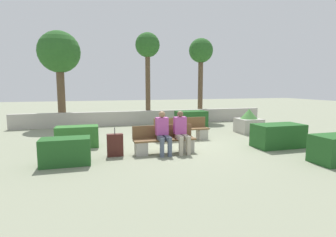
{
  "coord_description": "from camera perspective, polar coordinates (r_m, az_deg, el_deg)",
  "views": [
    {
      "loc": [
        -2.88,
        -8.77,
        2.1
      ],
      "look_at": [
        -0.23,
        0.5,
        0.9
      ],
      "focal_mm": 28.0,
      "sensor_mm": 36.0,
      "label": 1
    }
  ],
  "objects": [
    {
      "name": "planter_corner_left",
      "position": [
        12.33,
        17.17,
        -0.8
      ],
      "size": [
        0.99,
        0.99,
        1.08
      ],
      "color": "#ADA89E",
      "rests_on": "ground_plane"
    },
    {
      "name": "bench_front",
      "position": [
        8.28,
        -0.82,
        -5.2
      ],
      "size": [
        1.96,
        0.48,
        0.86
      ],
      "color": "brown",
      "rests_on": "ground_plane"
    },
    {
      "name": "hedge_block_near_right",
      "position": [
        7.57,
        -21.38,
        -6.68
      ],
      "size": [
        1.28,
        0.66,
        0.73
      ],
      "color": "#235623",
      "rests_on": "ground_plane"
    },
    {
      "name": "hedge_block_far_left",
      "position": [
        13.59,
        5.04,
        -0.08
      ],
      "size": [
        1.57,
        0.85,
        0.82
      ],
      "color": "#235623",
      "rests_on": "ground_plane"
    },
    {
      "name": "bench_left_side",
      "position": [
        10.23,
        2.99,
        -2.8
      ],
      "size": [
        2.14,
        0.48,
        0.86
      ],
      "rotation": [
        0.0,
        0.0,
        -0.06
      ],
      "color": "brown",
      "rests_on": "ground_plane"
    },
    {
      "name": "person_seated_woman",
      "position": [
        8.22,
        2.9,
        -2.53
      ],
      "size": [
        0.38,
        0.63,
        1.32
      ],
      "color": "#B2A893",
      "rests_on": "ground_plane"
    },
    {
      "name": "tree_center_right",
      "position": [
        16.61,
        7.17,
        13.69
      ],
      "size": [
        1.47,
        1.47,
        4.99
      ],
      "color": "brown",
      "rests_on": "ground_plane"
    },
    {
      "name": "tree_leftmost",
      "position": [
        15.25,
        -22.61,
        12.84
      ],
      "size": [
        2.17,
        2.17,
        4.96
      ],
      "color": "brown",
      "rests_on": "ground_plane"
    },
    {
      "name": "perimeter_wall",
      "position": [
        14.49,
        -4.38,
        0.24
      ],
      "size": [
        13.73,
        0.3,
        0.75
      ],
      "color": "#ADA89E",
      "rests_on": "ground_plane"
    },
    {
      "name": "hedge_block_mid_left",
      "position": [
        9.81,
        22.83,
        -3.45
      ],
      "size": [
        1.67,
        0.89,
        0.8
      ],
      "color": "#235623",
      "rests_on": "ground_plane"
    },
    {
      "name": "suitcase",
      "position": [
        8.05,
        -11.45,
        -5.69
      ],
      "size": [
        0.47,
        0.2,
        0.88
      ],
      "color": "#471E19",
      "rests_on": "ground_plane"
    },
    {
      "name": "ground_plane",
      "position": [
        9.47,
        2.19,
        -5.73
      ],
      "size": [
        60.0,
        60.0,
        0.0
      ],
      "primitive_type": "plane",
      "color": "gray"
    },
    {
      "name": "tree_center_left",
      "position": [
        15.9,
        -4.48,
        14.81
      ],
      "size": [
        1.43,
        1.43,
        5.2
      ],
      "color": "brown",
      "rests_on": "ground_plane"
    },
    {
      "name": "person_seated_man",
      "position": [
        8.05,
        -1.11,
        -2.7
      ],
      "size": [
        0.38,
        0.63,
        1.33
      ],
      "color": "#515B70",
      "rests_on": "ground_plane"
    },
    {
      "name": "hedge_block_mid_right",
      "position": [
        9.56,
        -19.13,
        -3.75
      ],
      "size": [
        1.4,
        0.65,
        0.73
      ],
      "color": "#33702D",
      "rests_on": "ground_plane"
    }
  ]
}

